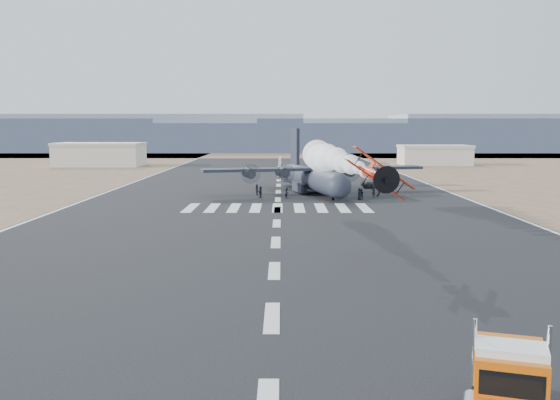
{
  "coord_description": "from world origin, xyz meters",
  "views": [
    {
      "loc": [
        0.55,
        -35.34,
        11.01
      ],
      "look_at": [
        0.41,
        25.03,
        4.0
      ],
      "focal_mm": 40.0,
      "sensor_mm": 36.0,
      "label": 1
    }
  ],
  "objects_px": {
    "transport_aircraft": "(311,176)",
    "support_vehicle": "(374,185)",
    "crew_c": "(304,189)",
    "crew_d": "(257,190)",
    "hangar_right": "(434,155)",
    "crew_a": "(374,191)",
    "hangar_left": "(100,154)",
    "semi_truck": "(510,392)",
    "crew_f": "(260,192)",
    "crew_e": "(360,194)",
    "crew_g": "(257,190)",
    "aerobatic_biplane": "(377,175)",
    "crew_h": "(361,194)",
    "crew_b": "(287,193)"
  },
  "relations": [
    {
      "from": "crew_g",
      "to": "aerobatic_biplane",
      "type": "bearing_deg",
      "value": -22.21
    },
    {
      "from": "hangar_left",
      "to": "crew_a",
      "type": "bearing_deg",
      "value": -50.38
    },
    {
      "from": "crew_h",
      "to": "crew_e",
      "type": "bearing_deg",
      "value": -104.94
    },
    {
      "from": "hangar_left",
      "to": "crew_d",
      "type": "bearing_deg",
      "value": -58.16
    },
    {
      "from": "support_vehicle",
      "to": "crew_h",
      "type": "distance_m",
      "value": 19.05
    },
    {
      "from": "transport_aircraft",
      "to": "crew_b",
      "type": "height_order",
      "value": "transport_aircraft"
    },
    {
      "from": "crew_g",
      "to": "hangar_left",
      "type": "bearing_deg",
      "value": 176.41
    },
    {
      "from": "hangar_right",
      "to": "crew_b",
      "type": "relative_size",
      "value": 12.16
    },
    {
      "from": "hangar_right",
      "to": "crew_a",
      "type": "distance_m",
      "value": 91.6
    },
    {
      "from": "crew_a",
      "to": "crew_h",
      "type": "distance_m",
      "value": 4.6
    },
    {
      "from": "semi_truck",
      "to": "crew_h",
      "type": "relative_size",
      "value": 4.6
    },
    {
      "from": "hangar_left",
      "to": "crew_c",
      "type": "height_order",
      "value": "hangar_left"
    },
    {
      "from": "crew_g",
      "to": "crew_c",
      "type": "bearing_deg",
      "value": 54.53
    },
    {
      "from": "crew_f",
      "to": "semi_truck",
      "type": "bearing_deg",
      "value": -10.08
    },
    {
      "from": "hangar_left",
      "to": "aerobatic_biplane",
      "type": "distance_m",
      "value": 142.88
    },
    {
      "from": "hangar_right",
      "to": "crew_c",
      "type": "bearing_deg",
      "value": -116.52
    },
    {
      "from": "crew_d",
      "to": "crew_g",
      "type": "xyz_separation_m",
      "value": [
        0.04,
        -0.47,
        0.04
      ]
    },
    {
      "from": "semi_truck",
      "to": "support_vehicle",
      "type": "xyz_separation_m",
      "value": [
        8.92,
        92.49,
        -1.1
      ]
    },
    {
      "from": "transport_aircraft",
      "to": "crew_c",
      "type": "xyz_separation_m",
      "value": [
        -1.31,
        -3.55,
        -1.88
      ]
    },
    {
      "from": "semi_truck",
      "to": "crew_d",
      "type": "xyz_separation_m",
      "value": [
        -12.17,
        81.16,
        -0.84
      ]
    },
    {
      "from": "hangar_right",
      "to": "crew_b",
      "type": "distance_m",
      "value": 98.99
    },
    {
      "from": "hangar_left",
      "to": "transport_aircraft",
      "type": "distance_m",
      "value": 94.57
    },
    {
      "from": "hangar_right",
      "to": "crew_f",
      "type": "xyz_separation_m",
      "value": [
        -48.81,
        -87.14,
        -2.1
      ]
    },
    {
      "from": "crew_a",
      "to": "crew_e",
      "type": "relative_size",
      "value": 0.94
    },
    {
      "from": "hangar_left",
      "to": "support_vehicle",
      "type": "bearing_deg",
      "value": -43.81
    },
    {
      "from": "crew_d",
      "to": "crew_e",
      "type": "relative_size",
      "value": 0.91
    },
    {
      "from": "hangar_right",
      "to": "crew_e",
      "type": "bearing_deg",
      "value": -110.3
    },
    {
      "from": "crew_c",
      "to": "crew_d",
      "type": "distance_m",
      "value": 7.85
    },
    {
      "from": "aerobatic_biplane",
      "to": "crew_d",
      "type": "height_order",
      "value": "aerobatic_biplane"
    },
    {
      "from": "hangar_right",
      "to": "crew_f",
      "type": "height_order",
      "value": "hangar_right"
    },
    {
      "from": "hangar_right",
      "to": "semi_truck",
      "type": "xyz_separation_m",
      "value": [
        -37.37,
        -164.2,
        -1.31
      ]
    },
    {
      "from": "hangar_right",
      "to": "crew_g",
      "type": "bearing_deg",
      "value": -120.65
    },
    {
      "from": "crew_f",
      "to": "transport_aircraft",
      "type": "bearing_deg",
      "value": 111.82
    },
    {
      "from": "crew_e",
      "to": "crew_f",
      "type": "bearing_deg",
      "value": -110.47
    },
    {
      "from": "hangar_left",
      "to": "crew_c",
      "type": "bearing_deg",
      "value": -54.37
    },
    {
      "from": "support_vehicle",
      "to": "hangar_right",
      "type": "bearing_deg",
      "value": -13.7
    },
    {
      "from": "semi_truck",
      "to": "crew_f",
      "type": "xyz_separation_m",
      "value": [
        -11.44,
        77.06,
        -0.79
      ]
    },
    {
      "from": "transport_aircraft",
      "to": "aerobatic_biplane",
      "type": "bearing_deg",
      "value": -101.36
    },
    {
      "from": "crew_e",
      "to": "crew_h",
      "type": "relative_size",
      "value": 1.1
    },
    {
      "from": "aerobatic_biplane",
      "to": "crew_c",
      "type": "distance_m",
      "value": 51.45
    },
    {
      "from": "crew_a",
      "to": "crew_h",
      "type": "height_order",
      "value": "crew_a"
    },
    {
      "from": "hangar_left",
      "to": "crew_f",
      "type": "height_order",
      "value": "hangar_left"
    },
    {
      "from": "hangar_right",
      "to": "crew_c",
      "type": "height_order",
      "value": "hangar_right"
    },
    {
      "from": "transport_aircraft",
      "to": "crew_e",
      "type": "xyz_separation_m",
      "value": [
        6.94,
        -10.43,
        -1.87
      ]
    },
    {
      "from": "transport_aircraft",
      "to": "support_vehicle",
      "type": "xyz_separation_m",
      "value": [
        11.94,
        8.28,
        -2.21
      ]
    },
    {
      "from": "transport_aircraft",
      "to": "crew_b",
      "type": "relative_size",
      "value": 22.18
    },
    {
      "from": "crew_b",
      "to": "crew_e",
      "type": "xyz_separation_m",
      "value": [
        11.14,
        -2.07,
        0.1
      ]
    },
    {
      "from": "crew_c",
      "to": "crew_e",
      "type": "height_order",
      "value": "crew_e"
    },
    {
      "from": "aerobatic_biplane",
      "to": "crew_d",
      "type": "relative_size",
      "value": 3.25
    },
    {
      "from": "hangar_right",
      "to": "transport_aircraft",
      "type": "xyz_separation_m",
      "value": [
        -40.39,
        -80.0,
        -0.2
      ]
    }
  ]
}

